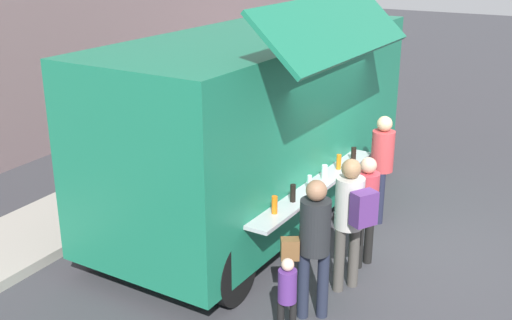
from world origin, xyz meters
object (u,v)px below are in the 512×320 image
trash_bin (258,110)px  customer_extra_browsing (382,159)px  food_truck_main (259,121)px  customer_front_ordering (366,203)px  customer_mid_with_backpack (351,212)px  customer_rear_waiting (313,238)px  child_near_queue (287,292)px

trash_bin → customer_extra_browsing: customer_extra_browsing is taller
food_truck_main → customer_front_ordering: 2.27m
trash_bin → customer_mid_with_backpack: size_ratio=0.53×
customer_rear_waiting → child_near_queue: size_ratio=1.70×
trash_bin → child_near_queue: 8.21m
trash_bin → customer_extra_browsing: 5.37m
child_near_queue → trash_bin: bearing=-3.3°
customer_mid_with_backpack → customer_rear_waiting: customer_mid_with_backpack is taller
food_truck_main → customer_rear_waiting: size_ratio=3.51×
food_truck_main → customer_front_ordering: bearing=-107.2°
trash_bin → customer_front_ordering: 6.63m
customer_rear_waiting → child_near_queue: customer_rear_waiting is taller
trash_bin → customer_rear_waiting: size_ratio=0.53×
customer_extra_browsing → child_near_queue: size_ratio=1.67×
customer_extra_browsing → food_truck_main: bearing=4.2°
food_truck_main → child_near_queue: (-2.80, -1.87, -1.00)m
customer_mid_with_backpack → customer_extra_browsing: 2.26m
customer_front_ordering → customer_extra_browsing: (1.54, 0.27, 0.10)m
customer_mid_with_backpack → customer_extra_browsing: customer_mid_with_backpack is taller
customer_rear_waiting → customer_mid_with_backpack: bearing=-42.8°
customer_extra_browsing → trash_bin: bearing=-60.5°
food_truck_main → customer_rear_waiting: bearing=-136.6°
trash_bin → customer_mid_with_backpack: 7.22m
customer_mid_with_backpack → customer_extra_browsing: (2.24, 0.32, -0.06)m
customer_front_ordering → child_near_queue: (-2.07, 0.16, -0.32)m
customer_front_ordering → customer_mid_with_backpack: 0.72m
customer_mid_with_backpack → food_truck_main: bearing=-3.3°
trash_bin → customer_front_ordering: customer_front_ordering is taller
customer_front_ordering → food_truck_main: bearing=0.7°
food_truck_main → child_near_queue: 3.52m
food_truck_main → child_near_queue: food_truck_main is taller
food_truck_main → customer_front_ordering: food_truck_main is taller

